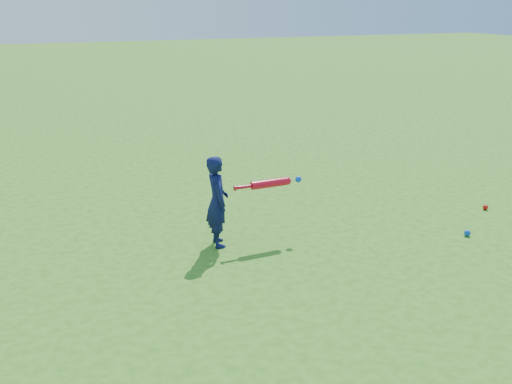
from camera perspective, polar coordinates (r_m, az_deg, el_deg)
ground at (r=6.66m, az=1.98°, el=-6.09°), size 80.00×80.00×0.00m
child at (r=6.69m, az=-3.89°, el=-0.95°), size 0.31×0.43×1.09m
ground_ball_red at (r=8.61m, az=21.96°, el=-1.43°), size 0.07×0.07×0.07m
ground_ball_blue at (r=7.57m, az=20.38°, el=-3.87°), size 0.08×0.08×0.08m
bat_swing at (r=6.86m, az=1.67°, el=0.91°), size 0.89×0.11×0.10m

